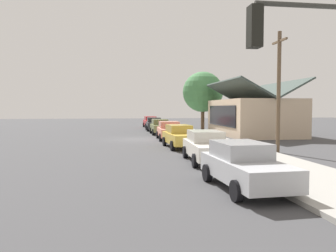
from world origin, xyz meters
TOP-DOWN VIEW (x-y plane):
  - ground_plane at (0.00, 0.00)m, footprint 120.00×120.00m
  - sidewalk_curb at (0.00, 5.60)m, footprint 60.00×4.20m
  - car_cherry at (-17.75, 2.84)m, footprint 4.90×2.04m
  - car_charcoal at (-11.52, 2.69)m, footprint 4.69×2.13m
  - car_olive at (-5.53, 2.72)m, footprint 4.49×2.02m
  - car_coral at (0.60, 2.79)m, footprint 4.71×2.21m
  - car_mustard at (6.65, 2.62)m, footprint 4.73×2.11m
  - car_ivory at (12.92, 2.88)m, footprint 4.94×2.20m
  - car_silver at (18.68, 2.67)m, footprint 4.59×2.21m
  - storefront_building at (-2.89, 11.98)m, footprint 11.06×6.93m
  - shade_tree at (-11.12, 8.80)m, footprint 5.05×5.05m
  - traffic_light_main at (23.40, 2.54)m, footprint 0.37×2.79m
  - utility_pole_wooden at (10.13, 8.20)m, footprint 1.80×0.24m
  - fire_hydrant_red at (-0.97, 4.20)m, footprint 0.22×0.22m

SIDE VIEW (x-z plane):
  - ground_plane at x=0.00m, z-range 0.00..0.00m
  - sidewalk_curb at x=0.00m, z-range 0.00..0.16m
  - fire_hydrant_red at x=-0.97m, z-range 0.14..0.85m
  - car_mustard at x=6.65m, z-range 0.02..1.61m
  - car_olive at x=-5.53m, z-range 0.02..1.61m
  - car_silver at x=18.68m, z-range 0.02..1.61m
  - car_charcoal at x=-11.52m, z-range 0.02..1.61m
  - car_cherry at x=-17.75m, z-range 0.02..1.61m
  - car_coral at x=0.60m, z-range 0.02..1.61m
  - car_ivory at x=12.92m, z-range 0.02..1.61m
  - storefront_building at x=-2.89m, z-range -0.80..4.74m
  - traffic_light_main at x=23.40m, z-range 0.89..6.09m
  - utility_pole_wooden at x=10.13m, z-range 0.18..7.68m
  - shade_tree at x=-11.12m, z-range 1.13..8.46m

